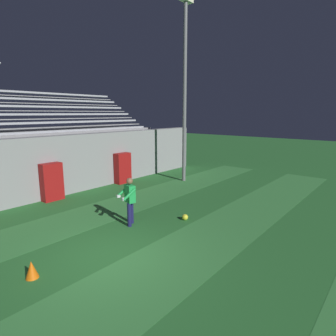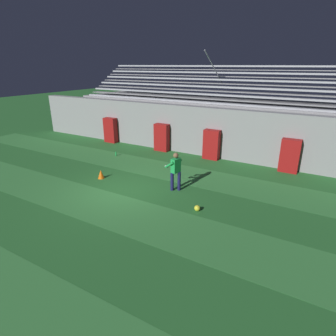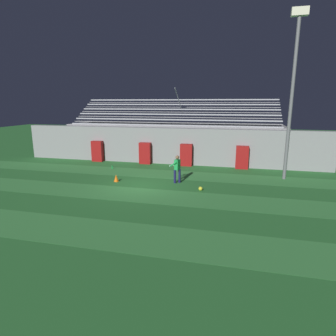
# 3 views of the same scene
# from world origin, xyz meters

# --- Properties ---
(ground_plane) EXTENTS (80.00, 80.00, 0.00)m
(ground_plane) POSITION_xyz_m (0.00, 0.00, 0.00)
(ground_plane) COLOR #286B2D
(turf_stripe_mid) EXTENTS (28.00, 2.27, 0.01)m
(turf_stripe_mid) POSITION_xyz_m (0.00, -1.47, 0.00)
(turf_stripe_mid) COLOR #38843D
(turf_stripe_mid) RESTS_ON ground
(turf_stripe_far) EXTENTS (28.00, 2.27, 0.01)m
(turf_stripe_far) POSITION_xyz_m (0.00, 3.07, 0.00)
(turf_stripe_far) COLOR #38843D
(turf_stripe_far) RESTS_ON ground
(back_wall) EXTENTS (24.00, 0.60, 2.80)m
(back_wall) POSITION_xyz_m (0.00, 6.50, 1.40)
(back_wall) COLOR gray
(back_wall) RESTS_ON ground
(padding_pillar_gate_right) EXTENTS (0.90, 0.44, 1.67)m
(padding_pillar_gate_right) POSITION_xyz_m (1.63, 5.95, 0.83)
(padding_pillar_gate_right) COLOR maroon
(padding_pillar_gate_right) RESTS_ON ground
(padding_pillar_far_right) EXTENTS (0.90, 0.44, 1.67)m
(padding_pillar_far_right) POSITION_xyz_m (5.73, 5.95, 0.83)
(padding_pillar_far_right) COLOR maroon
(padding_pillar_far_right) RESTS_ON ground
(floodlight_pole) EXTENTS (0.90, 0.36, 9.84)m
(floodlight_pole) POSITION_xyz_m (8.30, 3.66, 6.05)
(floodlight_pole) COLOR slate
(floodlight_pole) RESTS_ON ground
(goalkeeper) EXTENTS (0.66, 0.68, 1.67)m
(goalkeeper) POSITION_xyz_m (1.91, 1.21, 0.95)
(goalkeeper) COLOR #19194C
(goalkeeper) RESTS_ON ground
(soccer_ball) EXTENTS (0.22, 0.22, 0.22)m
(soccer_ball) POSITION_xyz_m (3.48, 0.01, 0.11)
(soccer_ball) COLOR yellow
(soccer_ball) RESTS_ON ground
(traffic_cone) EXTENTS (0.30, 0.30, 0.42)m
(traffic_cone) POSITION_xyz_m (-1.76, 0.62, 0.21)
(traffic_cone) COLOR orange
(traffic_cone) RESTS_ON ground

